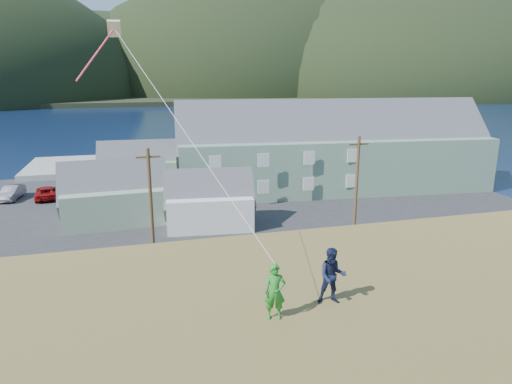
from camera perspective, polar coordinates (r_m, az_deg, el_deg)
The scene contains 15 objects.
ground at distance 32.49m, azimuth -6.39°, elevation -10.01°, with size 900.00×900.00×0.00m, color #0A1638.
grass_strip at distance 30.68m, azimuth -5.80°, elevation -11.44°, with size 110.00×8.00×0.10m, color #4C3D19.
waterfront_lot at distance 48.35m, azimuth -9.55°, elevation -1.74°, with size 72.00×36.00×0.12m, color #28282B.
wharf at distance 70.50m, azimuth -16.37°, elevation 3.32°, with size 26.00×14.00×0.90m, color gray.
far_shore at distance 359.51m, azimuth -14.85°, elevation 12.09°, with size 900.00×320.00×2.00m, color black.
far_hills at distance 311.42m, azimuth -8.02°, elevation 12.30°, with size 760.00×265.00×143.00m.
lodge at distance 54.88m, azimuth 9.53°, elevation 5.41°, with size 37.29×13.62×12.83m.
shed_palegreen_near at distance 44.16m, azimuth -17.25°, elevation -0.30°, with size 9.93×6.57×6.99m.
shed_white at distance 41.09m, azimuth -5.85°, elevation -1.09°, with size 8.46×6.12×6.31m.
shed_palegreen_far at distance 58.58m, azimuth -14.37°, elevation 3.37°, with size 10.16×6.06×6.67m.
utility_poles at distance 32.08m, azimuth -11.39°, elevation -1.90°, with size 28.19×0.24×9.03m.
parked_cars at distance 52.04m, azimuth -16.95°, elevation -0.11°, with size 24.00×12.25×1.55m.
kite_flyer_green at distance 12.14m, azimuth 2.38°, elevation -12.35°, with size 0.56×0.36×1.52m, color #207823.
kite_flyer_navy at distance 13.06m, azimuth 9.52°, elevation -10.31°, with size 0.79×0.61×1.62m, color #141A38.
kite_rig at distance 17.86m, azimuth -17.37°, elevation 18.21°, with size 2.49×4.15×10.72m.
Camera 1 is at (-4.26, -29.26, 13.45)m, focal length 32.00 mm.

